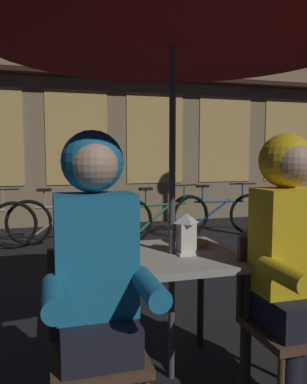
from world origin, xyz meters
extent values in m
plane|color=black|center=(0.00, 0.00, 0.00)|extent=(60.00, 60.00, 0.00)
cube|color=#B2AD9E|center=(0.00, 0.00, 0.72)|extent=(0.72, 0.72, 0.04)
cylinder|color=#2D2319|center=(-0.31, -0.31, 0.35)|extent=(0.04, 0.04, 0.70)
cylinder|color=#2D2319|center=(0.31, -0.31, 0.35)|extent=(0.04, 0.04, 0.70)
cylinder|color=#2D2319|center=(-0.31, 0.31, 0.35)|extent=(0.04, 0.04, 0.70)
cylinder|color=#2D2319|center=(0.31, 0.31, 0.35)|extent=(0.04, 0.04, 0.70)
cylinder|color=#4C4C51|center=(0.00, 0.00, 1.12)|extent=(0.04, 0.04, 2.25)
cone|color=maroon|center=(0.00, 0.00, 2.06)|extent=(2.10, 2.10, 0.38)
cube|color=white|center=(0.07, -0.04, 0.75)|extent=(0.11, 0.11, 0.02)
cube|color=white|center=(0.07, -0.04, 0.84)|extent=(0.09, 0.09, 0.16)
pyramid|color=white|center=(0.07, -0.04, 0.94)|extent=(0.11, 0.11, 0.06)
cube|color=#513823|center=(-0.48, -0.44, 0.43)|extent=(0.40, 0.40, 0.04)
cylinder|color=#513823|center=(-0.31, -0.27, 0.21)|extent=(0.03, 0.03, 0.41)
cube|color=#513823|center=(-0.48, -0.26, 0.66)|extent=(0.40, 0.03, 0.42)
cube|color=#513823|center=(0.48, -0.44, 0.43)|extent=(0.40, 0.40, 0.04)
cylinder|color=#513823|center=(0.65, -0.27, 0.21)|extent=(0.03, 0.03, 0.41)
cylinder|color=#513823|center=(0.31, -0.27, 0.21)|extent=(0.03, 0.03, 0.41)
cube|color=#513823|center=(0.48, -0.26, 0.66)|extent=(0.40, 0.03, 0.42)
cube|color=black|center=(-0.48, -0.44, 0.53)|extent=(0.32, 0.36, 0.16)
cube|color=teal|center=(-0.48, -0.40, 0.87)|extent=(0.34, 0.22, 0.52)
cylinder|color=teal|center=(-0.30, -0.62, 0.78)|extent=(0.09, 0.30, 0.09)
cylinder|color=teal|center=(-0.66, -0.62, 0.78)|extent=(0.09, 0.30, 0.09)
sphere|color=tan|center=(-0.48, -0.40, 1.25)|extent=(0.21, 0.21, 0.21)
sphere|color=teal|center=(-0.48, -0.35, 1.26)|extent=(0.27, 0.27, 0.27)
cube|color=black|center=(0.48, -0.44, 0.53)|extent=(0.32, 0.36, 0.16)
cube|color=yellow|center=(0.48, -0.40, 0.87)|extent=(0.34, 0.22, 0.52)
cylinder|color=yellow|center=(0.30, -0.62, 0.78)|extent=(0.09, 0.30, 0.09)
sphere|color=tan|center=(0.48, -0.40, 1.25)|extent=(0.21, 0.21, 0.21)
sphere|color=yellow|center=(0.48, -0.35, 1.26)|extent=(0.27, 0.27, 0.27)
cube|color=#937A56|center=(0.63, 5.40, 3.10)|extent=(10.00, 0.60, 6.20)
cube|color=#E0B260|center=(-0.10, 5.09, 1.60)|extent=(1.10, 0.02, 1.70)
cube|color=#E0B260|center=(1.36, 5.09, 1.60)|extent=(1.10, 0.02, 1.70)
cube|color=#E0B260|center=(2.83, 5.09, 1.60)|extent=(1.10, 0.02, 1.70)
cube|color=#E0B260|center=(4.30, 5.09, 1.60)|extent=(1.10, 0.02, 1.70)
cube|color=#331914|center=(0.63, 4.95, 2.70)|extent=(9.00, 0.36, 0.08)
torus|color=black|center=(-1.12, 3.53, 0.33)|extent=(0.66, 0.12, 0.66)
cylinder|color=#ADA89E|center=(-1.24, 3.51, 0.68)|extent=(0.02, 0.02, 0.28)
cylinder|color=black|center=(-1.24, 3.51, 0.82)|extent=(0.44, 0.07, 0.02)
torus|color=black|center=(0.10, 3.53, 0.33)|extent=(0.66, 0.13, 0.66)
torus|color=black|center=(-0.92, 3.66, 0.33)|extent=(0.66, 0.13, 0.66)
cylinder|color=#ADA89E|center=(-0.41, 3.60, 0.54)|extent=(0.83, 0.14, 0.04)
cylinder|color=#ADA89E|center=(-0.53, 3.61, 0.36)|extent=(0.61, 0.11, 0.44)
cylinder|color=#ADA89E|center=(-0.69, 3.63, 0.66)|extent=(0.02, 0.02, 0.24)
cube|color=black|center=(-0.69, 3.63, 0.79)|extent=(0.21, 0.10, 0.04)
cylinder|color=#ADA89E|center=(-0.03, 3.55, 0.68)|extent=(0.02, 0.02, 0.28)
cylinder|color=black|center=(-0.03, 3.55, 0.82)|extent=(0.44, 0.08, 0.02)
torus|color=black|center=(1.51, 3.57, 0.33)|extent=(0.65, 0.20, 0.66)
torus|color=black|center=(0.52, 3.34, 0.33)|extent=(0.65, 0.20, 0.66)
cylinder|color=#236B3D|center=(1.01, 3.45, 0.54)|extent=(0.82, 0.23, 0.04)
cylinder|color=#236B3D|center=(0.90, 3.43, 0.36)|extent=(0.60, 0.17, 0.44)
cylinder|color=#236B3D|center=(0.74, 3.39, 0.66)|extent=(0.02, 0.02, 0.24)
cube|color=black|center=(0.74, 3.39, 0.79)|extent=(0.21, 0.12, 0.04)
cylinder|color=#236B3D|center=(1.39, 3.54, 0.68)|extent=(0.02, 0.02, 0.28)
cylinder|color=black|center=(1.39, 3.54, 0.82)|extent=(0.43, 0.12, 0.02)
torus|color=black|center=(2.52, 3.55, 0.33)|extent=(0.66, 0.12, 0.66)
torus|color=black|center=(1.51, 3.65, 0.33)|extent=(0.66, 0.12, 0.66)
cylinder|color=#1E4C93|center=(2.02, 3.60, 0.54)|extent=(0.84, 0.12, 0.04)
cylinder|color=#1E4C93|center=(1.90, 3.61, 0.36)|extent=(0.61, 0.10, 0.44)
cylinder|color=#1E4C93|center=(1.73, 3.63, 0.66)|extent=(0.02, 0.02, 0.24)
cube|color=black|center=(1.73, 3.63, 0.79)|extent=(0.21, 0.10, 0.04)
cylinder|color=#1E4C93|center=(2.40, 3.56, 0.68)|extent=(0.02, 0.02, 0.28)
cylinder|color=black|center=(2.40, 3.56, 0.82)|extent=(0.44, 0.07, 0.02)
cube|color=olive|center=(0.17, 0.15, 0.75)|extent=(0.24, 0.22, 0.02)
camera|label=1|loc=(-0.68, -2.02, 1.29)|focal=35.99mm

